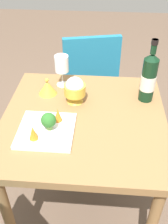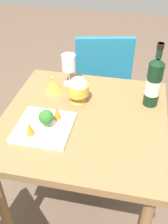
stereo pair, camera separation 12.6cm
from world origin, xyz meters
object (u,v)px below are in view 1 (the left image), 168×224
(chair_by_wall, at_px, (90,74))
(wine_glass, at_px, (62,65))
(wine_bottle, at_px, (149,78))
(serving_plate, at_px, (46,130))
(carrot_garnish_left, at_px, (33,133))
(carrot_garnish_right, at_px, (58,115))
(rice_bowl_lid, at_px, (48,87))
(broccoli_floret, at_px, (49,120))
(rice_bowl, at_px, (75,89))

(chair_by_wall, distance_m, wine_glass, 0.59)
(wine_bottle, distance_m, wine_glass, 0.47)
(serving_plate, relative_size, carrot_garnish_left, 3.67)
(serving_plate, height_order, carrot_garnish_right, carrot_garnish_right)
(wine_glass, distance_m, rice_bowl_lid, 0.15)
(wine_bottle, height_order, wine_glass, wine_bottle)
(carrot_garnish_left, bearing_deg, carrot_garnish_right, -33.18)
(broccoli_floret, bearing_deg, serving_plate, 95.43)
(rice_bowl, distance_m, broccoli_floret, 0.26)
(wine_glass, height_order, carrot_garnish_left, wine_glass)
(serving_plate, bearing_deg, wine_glass, -2.41)
(chair_by_wall, bearing_deg, wine_bottle, -73.35)
(rice_bowl_lid, bearing_deg, broccoli_floret, -167.89)
(chair_by_wall, relative_size, carrot_garnish_left, 12.49)
(wine_glass, distance_m, carrot_garnish_left, 0.48)
(rice_bowl, distance_m, carrot_garnish_left, 0.34)
(wine_bottle, xyz_separation_m, carrot_garnish_left, (-0.36, 0.51, -0.08))
(rice_bowl, height_order, carrot_garnish_right, rice_bowl)
(wine_bottle, bearing_deg, wine_glass, 77.06)
(wine_glass, distance_m, serving_plate, 0.42)
(rice_bowl_lid, bearing_deg, wine_bottle, -91.29)
(rice_bowl_lid, xyz_separation_m, broccoli_floret, (-0.31, -0.07, 0.03))
(carrot_garnish_right, bearing_deg, chair_by_wall, -6.84)
(rice_bowl, bearing_deg, serving_plate, 156.93)
(wine_bottle, distance_m, carrot_garnish_left, 0.63)
(wine_glass, bearing_deg, wine_bottle, -102.94)
(wine_glass, xyz_separation_m, broccoli_floret, (-0.40, 0.00, -0.06))
(chair_by_wall, xyz_separation_m, rice_bowl_lid, (-0.57, 0.19, 0.23))
(rice_bowl, height_order, rice_bowl_lid, rice_bowl)
(rice_bowl, relative_size, rice_bowl_lid, 1.42)
(wine_bottle, relative_size, carrot_garnish_right, 5.12)
(broccoli_floret, bearing_deg, rice_bowl, -20.13)
(rice_bowl, xyz_separation_m, broccoli_floret, (-0.24, 0.09, -0.01))
(rice_bowl, xyz_separation_m, rice_bowl_lid, (0.06, 0.16, -0.04))
(wine_glass, xyz_separation_m, serving_plate, (-0.40, 0.02, -0.12))
(wine_glass, bearing_deg, chair_by_wall, -14.69)
(broccoli_floret, bearing_deg, rice_bowl_lid, 12.11)
(rice_bowl, relative_size, serving_plate, 0.57)
(chair_by_wall, height_order, carrot_garnish_left, chair_by_wall)
(chair_by_wall, distance_m, serving_plate, 0.92)
(rice_bowl_lid, distance_m, carrot_garnish_left, 0.37)
(wine_glass, xyz_separation_m, rice_bowl, (-0.16, -0.09, -0.05))
(rice_bowl, relative_size, carrot_garnish_left, 2.08)
(serving_plate, bearing_deg, carrot_garnish_left, 148.39)
(rice_bowl_lid, height_order, serving_plate, rice_bowl_lid)
(carrot_garnish_right, bearing_deg, wine_bottle, -61.53)
(chair_by_wall, distance_m, rice_bowl_lid, 0.65)
(chair_by_wall, relative_size, rice_bowl_lid, 8.50)
(wine_glass, relative_size, rice_bowl, 1.26)
(carrot_garnish_left, distance_m, carrot_garnish_right, 0.16)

